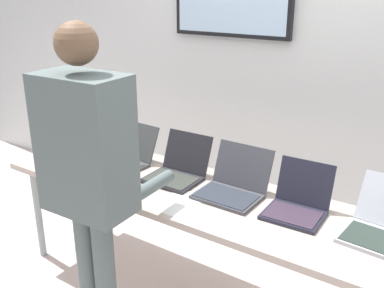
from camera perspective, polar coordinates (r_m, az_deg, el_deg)
back_wall at (r=3.35m, az=13.98°, el=8.83°), size 8.00×0.11×2.57m
workbench at (r=2.56m, az=4.06°, el=-8.20°), size 2.98×0.70×0.75m
laptop_station_0 at (r=3.32m, az=-14.11°, el=0.07°), size 0.38×0.31×0.27m
laptop_station_1 at (r=3.03m, az=-8.68°, el=-1.50°), size 0.37×0.38×0.25m
laptop_station_2 at (r=2.78m, az=-1.84°, el=-3.25°), size 0.33×0.37×0.26m
laptop_station_3 at (r=2.58m, az=5.34°, el=-5.27°), size 0.36×0.36×0.26m
laptop_station_4 at (r=2.44m, az=13.51°, el=-7.36°), size 0.31×0.33×0.26m
laptop_station_5 at (r=2.36m, az=23.51°, el=-9.63°), size 0.36×0.41×0.25m
person at (r=2.19m, az=-13.22°, el=-3.06°), size 0.45×0.59×1.77m
coffee_mug at (r=2.75m, az=-11.75°, el=-4.39°), size 0.09×0.09×0.09m
paper_sheet at (r=2.50m, az=-1.71°, el=-7.56°), size 0.21×0.30×0.00m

